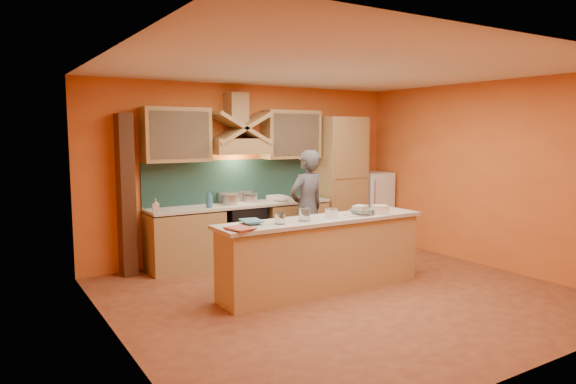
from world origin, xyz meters
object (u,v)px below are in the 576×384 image
stove (242,233)px  person (307,208)px  mixing_bowl (361,212)px  kitchen_scale (331,214)px  fridge (372,207)px

stove → person: bearing=-45.7°
stove → mixing_bowl: mixing_bowl is taller
person → kitchen_scale: 1.28m
stove → kitchen_scale: size_ratio=6.73×
fridge → kitchen_scale: fridge is taller
person → mixing_bowl: 1.23m
mixing_bowl → kitchen_scale: bearing=177.9°
fridge → mixing_bowl: size_ratio=4.42×
fridge → person: person is taller
kitchen_scale → mixing_bowl: bearing=21.1°
stove → fridge: 2.71m
person → kitchen_scale: size_ratio=13.26×
kitchen_scale → mixing_bowl: size_ratio=0.45×
stove → mixing_bowl: (0.78, -1.97, 0.53)m
stove → fridge: fridge is taller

